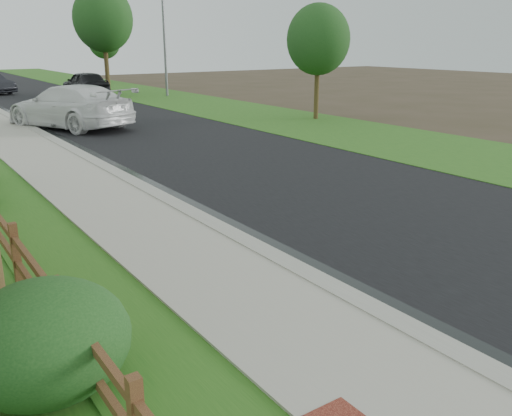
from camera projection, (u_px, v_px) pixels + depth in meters
ground at (439, 372)px, 6.43m from camera, size 120.00×120.00×0.00m
road at (51, 99)px, 36.50m from camera, size 8.00×90.00×0.02m
verge_far at (147, 94)px, 40.22m from camera, size 6.00×90.00×0.04m
ranch_fence at (1, 231)px, 9.34m from camera, size 0.12×16.92×1.10m
white_suv at (69, 106)px, 24.21m from camera, size 4.88×7.11×1.91m
dark_car_mid at (85, 84)px, 38.15m from camera, size 2.19×5.21×1.76m
streetlight at (161, 22)px, 37.02m from camera, size 2.04×0.59×8.88m
boulder at (26, 323)px, 6.82m from camera, size 1.10×0.83×0.73m
shrub_b at (45, 340)px, 5.88m from camera, size 2.06×2.06×1.29m
tree_near_right at (318, 40)px, 26.11m from camera, size 3.07×3.07×5.53m
tree_mid_right at (103, 19)px, 38.18m from camera, size 4.19×4.19×7.59m
tree_far_right at (104, 41)px, 49.81m from camera, size 2.93×2.93×5.41m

